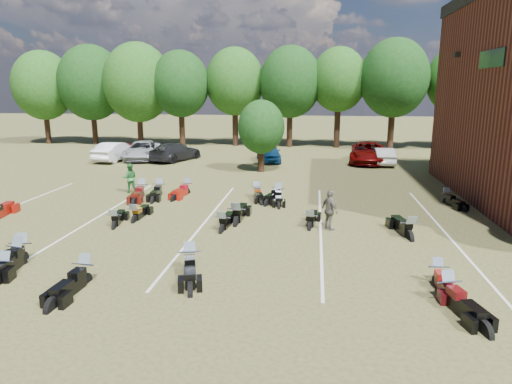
% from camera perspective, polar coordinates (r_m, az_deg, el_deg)
% --- Properties ---
extents(ground, '(160.00, 160.00, 0.00)m').
position_cam_1_polar(ground, '(16.68, 1.22, -7.18)').
color(ground, brown).
rests_on(ground, ground).
extents(car_0, '(2.02, 3.95, 1.29)m').
position_cam_1_polar(car_0, '(39.47, -16.49, 5.02)').
color(car_0, maroon).
rests_on(car_0, ground).
extents(car_1, '(2.17, 4.74, 1.51)m').
position_cam_1_polar(car_1, '(38.09, -17.14, 4.87)').
color(car_1, silver).
rests_on(car_1, ground).
extents(car_2, '(3.37, 5.65, 1.47)m').
position_cam_1_polar(car_2, '(38.21, -14.04, 5.06)').
color(car_2, '#94969C').
rests_on(car_2, ground).
extents(car_3, '(3.70, 5.31, 1.43)m').
position_cam_1_polar(car_3, '(37.07, -10.03, 4.98)').
color(car_3, black).
rests_on(car_3, ground).
extents(car_4, '(2.49, 4.56, 1.47)m').
position_cam_1_polar(car_4, '(36.18, 1.57, 5.01)').
color(car_4, navy).
rests_on(car_4, ground).
extents(car_5, '(1.42, 3.94, 1.29)m').
position_cam_1_polar(car_5, '(35.94, 15.58, 4.35)').
color(car_5, beige).
rests_on(car_5, ground).
extents(car_6, '(3.26, 5.94, 1.58)m').
position_cam_1_polar(car_6, '(36.41, 13.80, 4.78)').
color(car_6, '#570505').
rests_on(car_6, ground).
extents(car_7, '(4.23, 5.94, 1.60)m').
position_cam_1_polar(car_7, '(36.14, 24.40, 3.95)').
color(car_7, '#3E3E43').
rests_on(car_7, ground).
extents(person_green, '(0.96, 0.85, 1.64)m').
position_cam_1_polar(person_green, '(26.27, -15.48, 1.69)').
color(person_green, '#2A7131').
rests_on(person_green, ground).
extents(person_grey, '(0.90, 1.04, 1.68)m').
position_cam_1_polar(person_grey, '(18.86, 9.20, -2.28)').
color(person_grey, '#615D53').
rests_on(person_grey, ground).
extents(motorcycle_0, '(1.31, 2.57, 1.37)m').
position_cam_1_polar(motorcycle_0, '(17.08, -27.65, -8.23)').
color(motorcycle_0, black).
rests_on(motorcycle_0, ground).
extents(motorcycle_1, '(1.23, 2.56, 1.37)m').
position_cam_1_polar(motorcycle_1, '(17.40, -27.14, -7.80)').
color(motorcycle_1, black).
rests_on(motorcycle_1, ground).
extents(motorcycle_2, '(0.77, 2.20, 1.22)m').
position_cam_1_polar(motorcycle_2, '(16.16, -28.86, -9.55)').
color(motorcycle_2, black).
rests_on(motorcycle_2, ground).
extents(motorcycle_3, '(0.82, 2.31, 1.27)m').
position_cam_1_polar(motorcycle_3, '(14.84, -20.60, -10.68)').
color(motorcycle_3, black).
rests_on(motorcycle_3, ground).
extents(motorcycle_4, '(1.32, 2.43, 1.29)m').
position_cam_1_polar(motorcycle_4, '(15.00, -8.21, -9.70)').
color(motorcycle_4, black).
rests_on(motorcycle_4, ground).
extents(motorcycle_5, '(1.28, 2.37, 1.26)m').
position_cam_1_polar(motorcycle_5, '(13.83, 22.81, -12.66)').
color(motorcycle_5, black).
rests_on(motorcycle_5, ground).
extents(motorcycle_6, '(0.70, 2.01, 1.11)m').
position_cam_1_polar(motorcycle_6, '(14.93, 21.66, -10.63)').
color(motorcycle_6, '#42090D').
rests_on(motorcycle_6, ground).
extents(motorcycle_8, '(0.68, 2.05, 1.13)m').
position_cam_1_polar(motorcycle_8, '(20.69, -14.90, -3.60)').
color(motorcycle_8, black).
rests_on(motorcycle_8, ground).
extents(motorcycle_9, '(0.99, 2.11, 1.13)m').
position_cam_1_polar(motorcycle_9, '(20.02, -17.25, -4.31)').
color(motorcycle_9, black).
rests_on(motorcycle_9, ground).
extents(motorcycle_10, '(0.86, 2.54, 1.40)m').
position_cam_1_polar(motorcycle_10, '(19.58, -2.48, -4.10)').
color(motorcycle_10, black).
rests_on(motorcycle_10, ground).
extents(motorcycle_11, '(0.84, 2.23, 1.22)m').
position_cam_1_polar(motorcycle_11, '(18.69, -4.26, -4.96)').
color(motorcycle_11, black).
rests_on(motorcycle_11, ground).
extents(motorcycle_12, '(0.91, 2.16, 1.17)m').
position_cam_1_polar(motorcycle_12, '(19.13, 6.75, -4.60)').
color(motorcycle_12, black).
rests_on(motorcycle_12, ground).
extents(motorcycle_13, '(1.20, 2.52, 1.35)m').
position_cam_1_polar(motorcycle_13, '(18.71, 18.59, -5.61)').
color(motorcycle_13, black).
rests_on(motorcycle_13, ground).
extents(motorcycle_14, '(1.14, 2.52, 1.35)m').
position_cam_1_polar(motorcycle_14, '(25.22, -14.10, -0.59)').
color(motorcycle_14, '#430D09').
rests_on(motorcycle_14, ground).
extents(motorcycle_15, '(1.05, 2.30, 1.23)m').
position_cam_1_polar(motorcycle_15, '(25.42, -8.63, -0.24)').
color(motorcycle_15, maroon).
rests_on(motorcycle_15, ground).
extents(motorcycle_16, '(0.99, 2.35, 1.27)m').
position_cam_1_polar(motorcycle_16, '(25.37, -11.94, -0.40)').
color(motorcycle_16, black).
rests_on(motorcycle_16, ground).
extents(motorcycle_17, '(1.20, 2.19, 1.16)m').
position_cam_1_polar(motorcycle_17, '(24.39, 0.05, -0.65)').
color(motorcycle_17, black).
rests_on(motorcycle_17, ground).
extents(motorcycle_18, '(1.24, 2.23, 1.19)m').
position_cam_1_polar(motorcycle_18, '(24.08, 2.72, -0.84)').
color(motorcycle_18, black).
rests_on(motorcycle_18, ground).
extents(motorcycle_19, '(0.90, 2.22, 1.20)m').
position_cam_1_polar(motorcycle_19, '(23.76, 2.80, -1.04)').
color(motorcycle_19, black).
rests_on(motorcycle_19, ground).
extents(motorcycle_20, '(1.15, 2.12, 1.13)m').
position_cam_1_polar(motorcycle_20, '(24.98, 22.71, -1.35)').
color(motorcycle_20, black).
rests_on(motorcycle_20, ground).
extents(tree_line, '(56.00, 6.00, 9.79)m').
position_cam_1_polar(tree_line, '(44.65, 4.05, 13.68)').
color(tree_line, black).
rests_on(tree_line, ground).
extents(young_tree_midfield, '(3.20, 3.20, 4.70)m').
position_cam_1_polar(young_tree_midfield, '(31.39, 0.64, 8.13)').
color(young_tree_midfield, black).
rests_on(young_tree_midfield, ground).
extents(parking_lines, '(20.10, 14.00, 0.01)m').
position_cam_1_polar(parking_lines, '(19.98, -6.45, -3.80)').
color(parking_lines, silver).
rests_on(parking_lines, ground).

